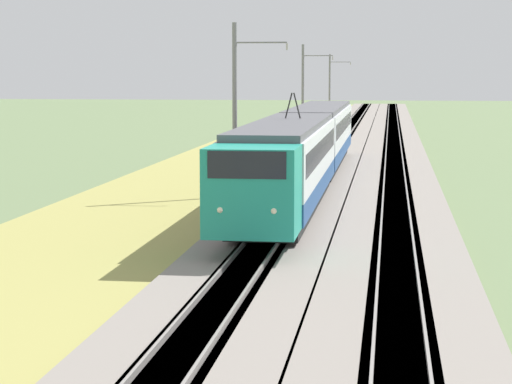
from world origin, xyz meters
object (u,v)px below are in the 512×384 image
catenary_mast_mid (236,109)px  catenary_mast_distant (330,87)px  catenary_mast_far (304,93)px  passenger_train (306,145)px

catenary_mast_mid → catenary_mast_distant: size_ratio=1.03×
catenary_mast_far → passenger_train: bearing=-174.8°
passenger_train → catenary_mast_mid: catenary_mast_mid is taller
catenary_mast_far → catenary_mast_distant: (35.69, -0.00, -0.09)m
catenary_mast_mid → passenger_train: bearing=-43.8°
catenary_mast_distant → catenary_mast_mid: bearing=180.0°
catenary_mast_mid → catenary_mast_far: size_ratio=1.01×
passenger_train → catenary_mast_mid: (-3.08, 2.95, 1.85)m
passenger_train → catenary_mast_distant: catenary_mast_distant is taller
catenary_mast_mid → catenary_mast_distant: 71.39m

